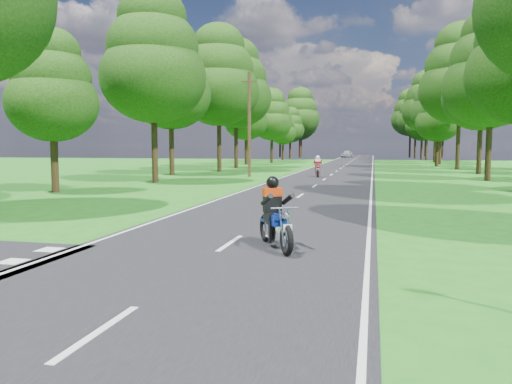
# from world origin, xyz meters

# --- Properties ---
(ground) EXTENTS (160.00, 160.00, 0.00)m
(ground) POSITION_xyz_m (0.00, 0.00, 0.00)
(ground) COLOR #1C6316
(ground) RESTS_ON ground
(main_road) EXTENTS (7.00, 140.00, 0.02)m
(main_road) POSITION_xyz_m (0.00, 50.00, 0.01)
(main_road) COLOR black
(main_road) RESTS_ON ground
(road_markings) EXTENTS (7.40, 140.00, 0.01)m
(road_markings) POSITION_xyz_m (-0.14, 48.13, 0.02)
(road_markings) COLOR silver
(road_markings) RESTS_ON main_road
(treeline) EXTENTS (40.00, 115.35, 14.78)m
(treeline) POSITION_xyz_m (1.43, 60.06, 8.25)
(treeline) COLOR black
(treeline) RESTS_ON ground
(telegraph_pole) EXTENTS (1.20, 0.26, 8.00)m
(telegraph_pole) POSITION_xyz_m (-6.00, 28.00, 4.07)
(telegraph_pole) COLOR #382616
(telegraph_pole) RESTS_ON ground
(rider_near_blue) EXTENTS (1.53, 2.08, 1.67)m
(rider_near_blue) POSITION_xyz_m (1.19, 1.67, 0.85)
(rider_near_blue) COLOR #0D2899
(rider_near_blue) RESTS_ON main_road
(rider_far_red) EXTENTS (0.91, 2.05, 1.65)m
(rider_far_red) POSITION_xyz_m (-0.80, 28.95, 0.84)
(rider_far_red) COLOR #9F0C1B
(rider_far_red) RESTS_ON main_road
(distant_car) EXTENTS (2.49, 4.60, 1.49)m
(distant_car) POSITION_xyz_m (-2.00, 95.88, 0.76)
(distant_car) COLOR silver
(distant_car) RESTS_ON main_road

